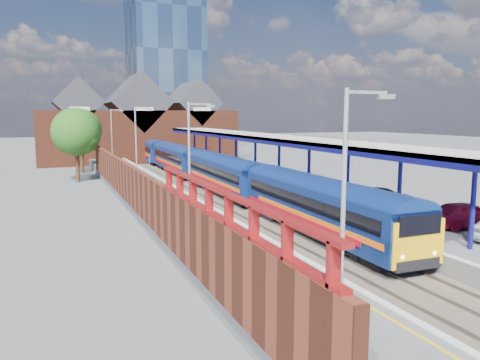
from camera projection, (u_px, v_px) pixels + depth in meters
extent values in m
plane|color=#5B5B5E|center=(186.00, 184.00, 49.87)|extent=(240.00, 240.00, 0.00)
cube|color=#473D33|center=(217.00, 199.00, 40.71)|extent=(6.00, 76.00, 0.06)
cube|color=slate|center=(192.00, 200.00, 39.86)|extent=(0.07, 76.00, 0.14)
cube|color=slate|center=(208.00, 199.00, 40.40)|extent=(0.07, 76.00, 0.14)
cube|color=slate|center=(225.00, 198.00, 40.99)|extent=(0.07, 76.00, 0.14)
cube|color=slate|center=(240.00, 197.00, 41.53)|extent=(0.07, 76.00, 0.14)
cube|color=#565659|center=(154.00, 198.00, 38.57)|extent=(5.00, 76.00, 1.00)
cube|color=#565659|center=(278.00, 190.00, 42.90)|extent=(6.00, 76.00, 1.00)
cube|color=silver|center=(182.00, 190.00, 39.38)|extent=(0.30, 76.00, 0.05)
cube|color=silver|center=(250.00, 186.00, 41.76)|extent=(0.30, 76.00, 0.05)
cube|color=yellow|center=(175.00, 191.00, 39.16)|extent=(0.14, 76.00, 0.01)
cube|color=navy|center=(321.00, 207.00, 27.91)|extent=(3.07, 16.04, 2.50)
cube|color=navy|center=(321.00, 186.00, 27.74)|extent=(3.07, 16.04, 0.60)
cube|color=navy|center=(224.00, 174.00, 43.11)|extent=(3.07, 16.04, 2.50)
cube|color=navy|center=(224.00, 161.00, 42.94)|extent=(3.07, 16.04, 0.60)
cube|color=navy|center=(177.00, 159.00, 58.32)|extent=(3.07, 16.04, 2.50)
cube|color=navy|center=(177.00, 149.00, 58.14)|extent=(3.07, 16.04, 0.60)
cube|color=navy|center=(150.00, 150.00, 73.52)|extent=(3.07, 16.04, 2.50)
cube|color=navy|center=(150.00, 142.00, 73.34)|extent=(3.07, 16.04, 0.60)
cube|color=black|center=(184.00, 162.00, 50.12)|extent=(0.04, 60.54, 0.70)
cube|color=orange|center=(184.00, 169.00, 50.22)|extent=(0.03, 55.27, 0.30)
cube|color=#AB0B1A|center=(184.00, 171.00, 50.25)|extent=(0.03, 55.27, 0.30)
cube|color=#F2B20C|center=(417.00, 243.00, 20.68)|extent=(2.82, 0.35, 2.10)
cube|color=black|center=(420.00, 225.00, 20.47)|extent=(2.30, 0.20, 0.90)
cube|color=black|center=(381.00, 259.00, 23.00)|extent=(2.00, 2.40, 0.60)
cube|color=black|center=(144.00, 157.00, 78.87)|extent=(2.00, 2.40, 0.60)
cylinder|color=navy|center=(473.00, 206.00, 22.02)|extent=(0.24, 0.24, 4.20)
cylinder|color=navy|center=(399.00, 190.00, 26.60)|extent=(0.24, 0.24, 4.20)
cylinder|color=navy|center=(347.00, 179.00, 31.18)|extent=(0.24, 0.24, 4.20)
cylinder|color=navy|center=(309.00, 171.00, 35.76)|extent=(0.24, 0.24, 4.20)
cylinder|color=navy|center=(279.00, 164.00, 40.34)|extent=(0.24, 0.24, 4.20)
cylinder|color=navy|center=(255.00, 159.00, 44.92)|extent=(0.24, 0.24, 4.20)
cylinder|color=navy|center=(236.00, 155.00, 49.49)|extent=(0.24, 0.24, 4.20)
cylinder|color=navy|center=(220.00, 152.00, 54.07)|extent=(0.24, 0.24, 4.20)
cylinder|color=navy|center=(206.00, 149.00, 58.65)|extent=(0.24, 0.24, 4.20)
cylinder|color=navy|center=(195.00, 146.00, 63.23)|extent=(0.24, 0.24, 4.20)
cube|color=beige|center=(265.00, 136.00, 43.88)|extent=(4.50, 52.00, 0.25)
cube|color=navy|center=(244.00, 138.00, 43.09)|extent=(0.20, 52.00, 0.55)
cube|color=navy|center=(285.00, 137.00, 44.71)|extent=(0.20, 52.00, 0.55)
cylinder|color=#A5A8AA|center=(343.00, 226.00, 12.00)|extent=(0.12, 0.12, 7.00)
cube|color=#A5A8AA|center=(367.00, 92.00, 11.75)|extent=(1.20, 0.08, 0.08)
cube|color=#A5A8AA|center=(386.00, 97.00, 11.99)|extent=(0.45, 0.18, 0.12)
cylinder|color=#A5A8AA|center=(189.00, 169.00, 24.82)|extent=(0.12, 0.12, 7.00)
cube|color=#A5A8AA|center=(199.00, 104.00, 24.57)|extent=(1.20, 0.08, 0.08)
cube|color=#A5A8AA|center=(210.00, 106.00, 24.81)|extent=(0.45, 0.18, 0.12)
cylinder|color=#A5A8AA|center=(136.00, 149.00, 39.47)|extent=(0.12, 0.12, 7.00)
cube|color=#A5A8AA|center=(142.00, 108.00, 39.23)|extent=(1.20, 0.08, 0.08)
cube|color=#A5A8AA|center=(149.00, 109.00, 39.47)|extent=(0.45, 0.18, 0.12)
cylinder|color=#A5A8AA|center=(112.00, 140.00, 54.12)|extent=(0.12, 0.12, 7.00)
cube|color=#A5A8AA|center=(116.00, 110.00, 53.88)|extent=(1.20, 0.08, 0.08)
cube|color=#A5A8AA|center=(121.00, 111.00, 54.12)|extent=(0.45, 0.18, 0.12)
cylinder|color=#A5A8AA|center=(150.00, 172.00, 42.18)|extent=(0.08, 0.08, 2.50)
cube|color=#0C194C|center=(149.00, 160.00, 42.03)|extent=(0.55, 0.06, 0.35)
cube|color=#5E2818|center=(134.00, 188.00, 31.83)|extent=(0.35, 50.00, 2.80)
cube|color=maroon|center=(218.00, 190.00, 15.93)|extent=(0.30, 15.00, 0.12)
cube|color=maroon|center=(218.00, 217.00, 16.06)|extent=(0.30, 15.00, 0.12)
cube|color=maroon|center=(333.00, 264.00, 9.59)|extent=(0.30, 0.12, 1.00)
cube|color=maroon|center=(287.00, 240.00, 11.42)|extent=(0.30, 0.12, 1.00)
cube|color=maroon|center=(254.00, 223.00, 13.25)|extent=(0.30, 0.12, 1.00)
cube|color=maroon|center=(229.00, 210.00, 15.08)|extent=(0.30, 0.12, 1.00)
cube|color=maroon|center=(209.00, 199.00, 16.91)|extent=(0.30, 0.12, 1.00)
cube|color=maroon|center=(193.00, 191.00, 18.75)|extent=(0.30, 0.12, 1.00)
cube|color=maroon|center=(180.00, 184.00, 20.58)|extent=(0.30, 0.12, 1.00)
cube|color=maroon|center=(169.00, 179.00, 22.41)|extent=(0.30, 0.12, 1.00)
cube|color=#5E2818|center=(137.00, 136.00, 74.96)|extent=(30.00, 12.00, 8.00)
cube|color=#232328|center=(77.00, 102.00, 70.85)|extent=(7.13, 12.00, 7.13)
cube|color=#232328|center=(136.00, 103.00, 74.24)|extent=(9.16, 12.00, 9.16)
cube|color=#232328|center=(191.00, 104.00, 77.63)|extent=(7.13, 12.00, 7.13)
cube|color=beige|center=(80.00, 109.00, 65.44)|extent=(2.80, 0.15, 0.50)
cube|color=beige|center=(144.00, 109.00, 68.84)|extent=(2.80, 0.15, 0.50)
cube|color=beige|center=(202.00, 109.00, 72.23)|extent=(2.80, 0.15, 0.50)
cube|color=#425671|center=(165.00, 53.00, 96.66)|extent=(14.00, 14.00, 40.00)
cylinder|color=#382314|center=(77.00, 164.00, 51.13)|extent=(0.44, 0.44, 4.00)
sphere|color=#154512|center=(76.00, 132.00, 50.65)|extent=(5.20, 5.20, 5.20)
sphere|color=#154512|center=(84.00, 138.00, 50.59)|extent=(3.20, 3.20, 3.20)
cylinder|color=#382314|center=(82.00, 158.00, 58.83)|extent=(0.44, 0.44, 4.00)
sphere|color=#154512|center=(81.00, 130.00, 58.35)|extent=(5.20, 5.20, 5.20)
sphere|color=#154512|center=(88.00, 135.00, 58.29)|extent=(3.20, 3.20, 3.20)
imported|color=maroon|center=(466.00, 215.00, 26.36)|extent=(4.70, 2.60, 1.51)
imported|color=black|center=(384.00, 197.00, 32.47)|extent=(4.83, 2.65, 1.33)
imported|color=navy|center=(267.00, 170.00, 49.50)|extent=(4.34, 2.63, 1.12)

